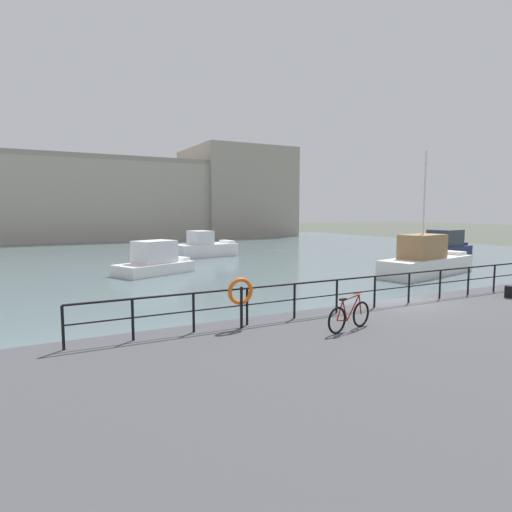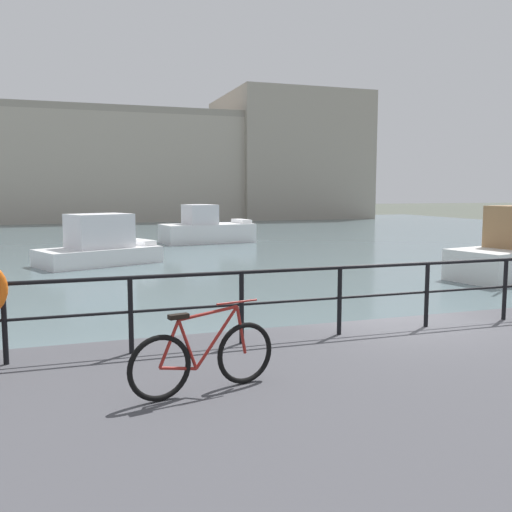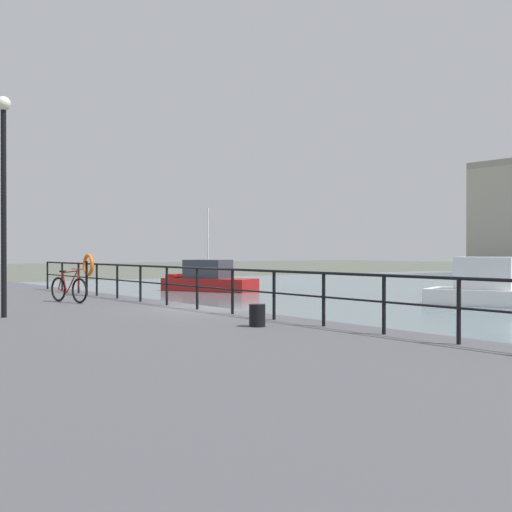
# 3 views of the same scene
# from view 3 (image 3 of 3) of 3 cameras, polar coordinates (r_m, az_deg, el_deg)

# --- Properties ---
(ground_plane) EXTENTS (240.00, 240.00, 0.00)m
(ground_plane) POSITION_cam_3_polar(r_m,az_deg,el_deg) (17.68, -3.11, -7.87)
(ground_plane) COLOR #4C5147
(moored_green_narrowboat) EXTENTS (6.33, 4.66, 5.30)m
(moored_green_narrowboat) POSITION_cam_3_polar(r_m,az_deg,el_deg) (42.39, -4.09, -1.98)
(moored_green_narrowboat) COLOR maroon
(moored_green_narrowboat) RESTS_ON water_basin
(moored_small_launch) EXTENTS (5.75, 4.37, 2.26)m
(moored_small_launch) POSITION_cam_3_polar(r_m,az_deg,el_deg) (33.06, 19.03, -2.51)
(moored_small_launch) COLOR white
(moored_small_launch) RESTS_ON water_basin
(quay_railing) EXTENTS (22.29, 0.07, 1.08)m
(quay_railing) POSITION_cam_3_polar(r_m,az_deg,el_deg) (17.03, -5.06, -2.09)
(quay_railing) COLOR black
(quay_railing) RESTS_ON quay_promenade
(parked_bicycle) EXTENTS (1.74, 0.46, 0.98)m
(parked_bicycle) POSITION_cam_3_polar(r_m,az_deg,el_deg) (20.01, -15.73, -2.73)
(parked_bicycle) COLOR black
(parked_bicycle) RESTS_ON quay_promenade
(mooring_bollard) EXTENTS (0.32, 0.32, 0.44)m
(mooring_bollard) POSITION_cam_3_polar(r_m,az_deg,el_deg) (13.13, 0.11, -5.10)
(mooring_bollard) COLOR black
(mooring_bollard) RESTS_ON quay_promenade
(life_ring_stand) EXTENTS (0.75, 0.16, 1.40)m
(life_ring_stand) POSITION_cam_3_polar(r_m,az_deg,el_deg) (22.88, -14.17, -0.86)
(life_ring_stand) COLOR black
(life_ring_stand) RESTS_ON quay_promenade
(quay_lamp_post) EXTENTS (0.32, 0.32, 4.94)m
(quay_lamp_post) POSITION_cam_3_polar(r_m,az_deg,el_deg) (15.98, -20.79, 6.30)
(quay_lamp_post) COLOR black
(quay_lamp_post) RESTS_ON quay_promenade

